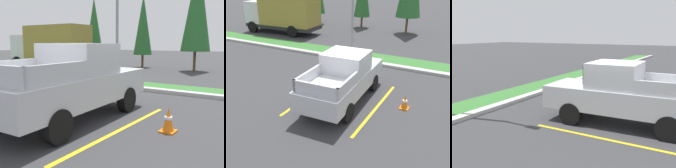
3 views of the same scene
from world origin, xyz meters
The scene contains 7 objects.
ground_plane centered at (0.00, 0.00, 0.00)m, with size 120.00×120.00×0.00m, color #38383A.
parking_line_near centered at (-1.46, -0.13, 0.00)m, with size 0.12×4.80×0.01m, color yellow.
parking_line_far centered at (1.64, -0.13, 0.00)m, with size 0.12×4.80×0.01m, color yellow.
curb_strip centered at (0.00, 5.00, 0.07)m, with size 56.00×0.40×0.15m, color #B2B2AD.
grass_median centered at (0.00, 6.10, 0.03)m, with size 56.00×1.80×0.06m, color #387533.
pickup_truck_main centered at (0.08, -0.08, 1.04)m, with size 2.17×5.32×2.10m.
traffic_cone centered at (2.67, 0.37, 0.29)m, with size 0.36×0.36×0.60m.
Camera 3 is at (-8.38, -2.76, 3.06)m, focal length 42.58 mm.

